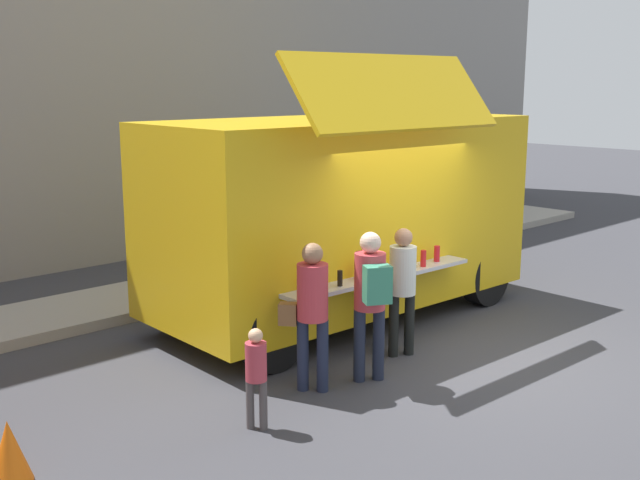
# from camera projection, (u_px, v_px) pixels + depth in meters

# --- Properties ---
(ground_plane) EXTENTS (60.00, 60.00, 0.00)m
(ground_plane) POSITION_uv_depth(u_px,v_px,m) (470.00, 357.00, 9.43)
(ground_plane) COLOR #38383D
(food_truck_main) EXTENTS (5.56, 3.12, 3.65)m
(food_truck_main) POSITION_uv_depth(u_px,v_px,m) (343.00, 211.00, 10.75)
(food_truck_main) COLOR gold
(food_truck_main) RESTS_ON ground
(traffic_cone_orange) EXTENTS (0.36, 0.36, 0.55)m
(traffic_cone_orange) POSITION_uv_depth(u_px,v_px,m) (9.00, 451.00, 6.44)
(traffic_cone_orange) COLOR orange
(traffic_cone_orange) RESTS_ON ground
(trash_bin) EXTENTS (0.60, 0.60, 1.01)m
(trash_bin) POSITION_uv_depth(u_px,v_px,m) (385.00, 229.00, 14.97)
(trash_bin) COLOR #2F5C36
(trash_bin) RESTS_ON ground
(customer_front_ordering) EXTENTS (0.51, 0.37, 1.60)m
(customer_front_ordering) POSITION_uv_depth(u_px,v_px,m) (401.00, 281.00, 9.31)
(customer_front_ordering) COLOR black
(customer_front_ordering) RESTS_ON ground
(customer_mid_with_backpack) EXTENTS (0.48, 0.56, 1.72)m
(customer_mid_with_backpack) POSITION_uv_depth(u_px,v_px,m) (371.00, 292.00, 8.46)
(customer_mid_with_backpack) COLOR #1D2334
(customer_mid_with_backpack) RESTS_ON ground
(customer_rear_waiting) EXTENTS (0.45, 0.50, 1.66)m
(customer_rear_waiting) POSITION_uv_depth(u_px,v_px,m) (311.00, 304.00, 8.22)
(customer_rear_waiting) COLOR #1D2339
(customer_rear_waiting) RESTS_ON ground
(child_near_queue) EXTENTS (0.21, 0.21, 1.03)m
(child_near_queue) POSITION_uv_depth(u_px,v_px,m) (256.00, 370.00, 7.36)
(child_near_queue) COLOR #4A4342
(child_near_queue) RESTS_ON ground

